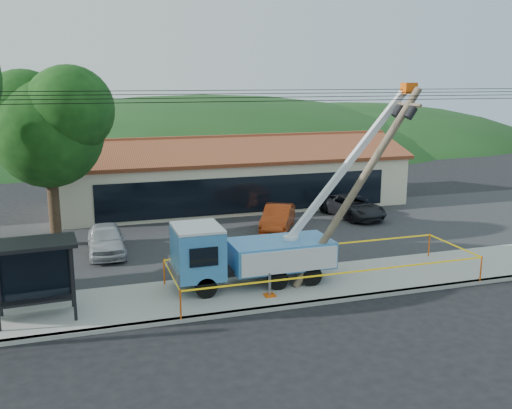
{
  "coord_description": "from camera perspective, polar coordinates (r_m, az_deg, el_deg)",
  "views": [
    {
      "loc": [
        -5.91,
        -16.25,
        8.24
      ],
      "look_at": [
        0.94,
        5.0,
        3.33
      ],
      "focal_mm": 40.0,
      "sensor_mm": 36.0,
      "label": 1
    }
  ],
  "objects": [
    {
      "name": "strip_mall",
      "position": [
        38.1,
        -2.53,
        2.79
      ],
      "size": [
        22.5,
        8.53,
        4.67
      ],
      "color": "beige",
      "rests_on": "ground"
    },
    {
      "name": "parking_lot",
      "position": [
        30.0,
        -5.82,
        -3.5
      ],
      "size": [
        60.0,
        12.0,
        0.1
      ],
      "primitive_type": "cube",
      "color": "#28282B",
      "rests_on": "ground"
    },
    {
      "name": "leaning_pole",
      "position": [
        23.13,
        10.68,
        2.68
      ],
      "size": [
        5.4,
        1.69,
        7.9
      ],
      "color": "brown",
      "rests_on": "ground"
    },
    {
      "name": "tree_lot",
      "position": [
        29.34,
        -20.13,
        7.69
      ],
      "size": [
        6.3,
        5.6,
        8.94
      ],
      "color": "#332316",
      "rests_on": "ground"
    },
    {
      "name": "hill_east",
      "position": [
        80.21,
        8.9,
        6.36
      ],
      "size": [
        72.8,
        52.0,
        26.0
      ],
      "primitive_type": "ellipsoid",
      "color": "#183A15",
      "rests_on": "ground"
    },
    {
      "name": "ground",
      "position": [
        19.16,
        1.97,
        -13.08
      ],
      "size": [
        120.0,
        120.0,
        0.0
      ],
      "primitive_type": "plane",
      "color": "black",
      "rests_on": "ground"
    },
    {
      "name": "car_dark",
      "position": [
        34.96,
        9.57,
        -1.4
      ],
      "size": [
        2.91,
        5.02,
        1.31
      ],
      "primitive_type": "imported",
      "rotation": [
        0.0,
        0.0,
        0.16
      ],
      "color": "black",
      "rests_on": "ground"
    },
    {
      "name": "car_red",
      "position": [
        31.65,
        2.18,
        -2.69
      ],
      "size": [
        3.23,
        4.32,
        1.36
      ],
      "primitive_type": "imported",
      "rotation": [
        0.0,
        0.0,
        -0.5
      ],
      "color": "#A53510",
      "rests_on": "ground"
    },
    {
      "name": "utility_truck",
      "position": [
        22.88,
        -0.62,
        -4.63
      ],
      "size": [
        10.19,
        3.47,
        7.98
      ],
      "color": "black",
      "rests_on": "ground"
    },
    {
      "name": "car_silver",
      "position": [
        28.25,
        -14.68,
        -4.97
      ],
      "size": [
        1.72,
        4.2,
        1.42
      ],
      "primitive_type": "imported",
      "rotation": [
        0.0,
        0.0,
        -0.01
      ],
      "color": "#B2B4BA",
      "rests_on": "ground"
    },
    {
      "name": "sidewalk",
      "position": [
        22.62,
        -1.5,
        -8.75
      ],
      "size": [
        60.0,
        4.0,
        0.15
      ],
      "primitive_type": "cube",
      "color": "#A7A49C",
      "rests_on": "ground"
    },
    {
      "name": "curb",
      "position": [
        20.94,
        -0.01,
        -10.54
      ],
      "size": [
        60.0,
        0.25,
        0.15
      ],
      "primitive_type": "cube",
      "color": "#A7A49C",
      "rests_on": "ground"
    },
    {
      "name": "hill_center",
      "position": [
        73.47,
        -5.26,
        5.92
      ],
      "size": [
        89.6,
        64.0,
        32.0
      ],
      "primitive_type": "ellipsoid",
      "color": "#183A15",
      "rests_on": "ground"
    },
    {
      "name": "bus_shelter",
      "position": [
        20.99,
        -21.33,
        -5.28
      ],
      "size": [
        2.93,
        1.9,
        2.74
      ],
      "rotation": [
        0.0,
        0.0,
        0.06
      ],
      "color": "black",
      "rests_on": "ground"
    },
    {
      "name": "caution_tape",
      "position": [
        23.31,
        6.81,
        -5.92
      ],
      "size": [
        12.45,
        3.66,
        1.06
      ],
      "color": "#DD530C",
      "rests_on": "ground"
    }
  ]
}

